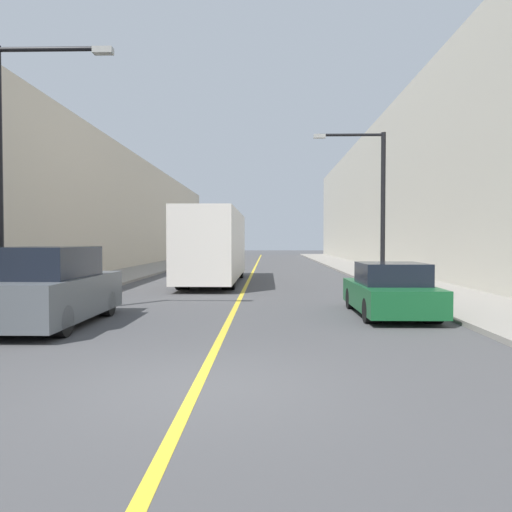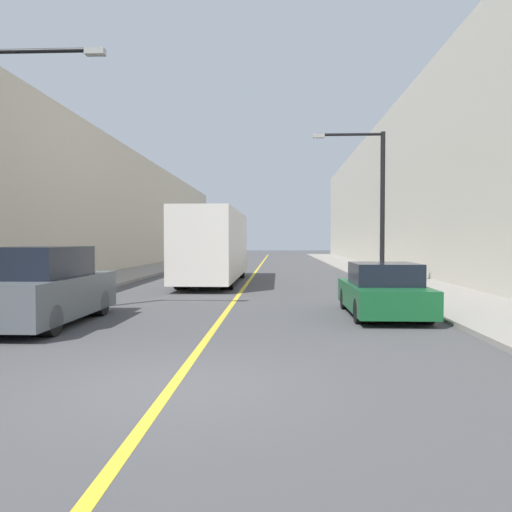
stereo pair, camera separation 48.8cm
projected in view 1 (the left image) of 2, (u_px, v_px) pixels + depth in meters
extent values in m
plane|color=#474749|center=(196.00, 388.00, 6.88)|extent=(200.00, 200.00, 0.00)
cube|color=gray|center=(156.00, 267.00, 37.03)|extent=(3.45, 72.00, 0.13)
cube|color=gray|center=(354.00, 268.00, 36.68)|extent=(3.45, 72.00, 0.13)
cube|color=beige|center=(106.00, 210.00, 36.99)|extent=(4.00, 72.00, 8.66)
cube|color=#B7B2A3|center=(406.00, 193.00, 36.42)|extent=(4.00, 72.00, 11.05)
cube|color=gold|center=(255.00, 268.00, 36.85)|extent=(0.16, 72.00, 0.01)
cube|color=silver|center=(214.00, 244.00, 23.99)|extent=(2.45, 10.59, 3.13)
cube|color=black|center=(199.00, 231.00, 18.71)|extent=(2.09, 0.04, 1.41)
cylinder|color=black|center=(183.00, 278.00, 20.77)|extent=(0.54, 0.99, 0.99)
cylinder|color=black|center=(229.00, 278.00, 20.73)|extent=(0.54, 0.99, 0.99)
cylinder|color=black|center=(203.00, 269.00, 27.33)|extent=(0.54, 0.99, 0.99)
cylinder|color=black|center=(238.00, 269.00, 27.29)|extent=(0.54, 0.99, 0.99)
cube|color=#51565B|center=(51.00, 297.00, 11.96)|extent=(2.04, 4.78, 0.96)
cube|color=black|center=(46.00, 262.00, 11.69)|extent=(1.79, 2.63, 0.72)
cylinder|color=black|center=(58.00, 321.00, 10.47)|extent=(0.45, 0.68, 0.68)
cylinder|color=black|center=(46.00, 303.00, 13.47)|extent=(0.45, 0.68, 0.68)
cylinder|color=black|center=(104.00, 303.00, 13.43)|extent=(0.45, 0.68, 0.68)
cube|color=#145128|center=(390.00, 296.00, 13.55)|extent=(1.88, 4.24, 0.68)
cube|color=black|center=(392.00, 274.00, 13.32)|extent=(1.66, 1.91, 0.58)
cube|color=black|center=(412.00, 301.00, 11.46)|extent=(1.60, 0.04, 0.31)
cylinder|color=black|center=(373.00, 311.00, 12.26)|extent=(0.41, 0.62, 0.62)
cylinder|color=black|center=(433.00, 311.00, 12.23)|extent=(0.41, 0.62, 0.62)
cylinder|color=black|center=(354.00, 298.00, 14.89)|extent=(0.41, 0.62, 0.62)
cylinder|color=black|center=(403.00, 298.00, 14.85)|extent=(0.41, 0.62, 0.62)
cylinder|color=black|center=(50.00, 49.00, 12.65)|extent=(2.73, 0.12, 0.12)
cube|color=#999993|center=(103.00, 51.00, 12.62)|extent=(0.50, 0.24, 0.16)
cylinder|color=black|center=(383.00, 209.00, 21.38)|extent=(0.20, 0.20, 6.53)
cylinder|color=black|center=(351.00, 135.00, 21.32)|extent=(2.73, 0.12, 0.12)
cube|color=#999993|center=(320.00, 136.00, 21.35)|extent=(0.50, 0.24, 0.16)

